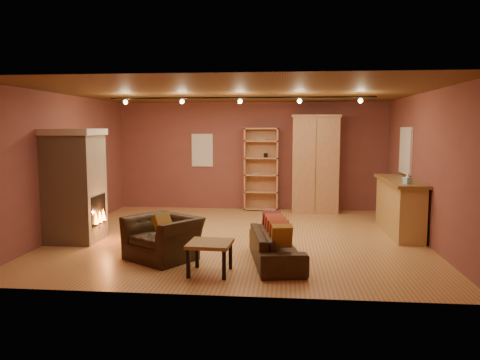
# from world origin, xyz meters

# --- Properties ---
(floor) EXTENTS (7.00, 7.00, 0.00)m
(floor) POSITION_xyz_m (0.00, 0.00, 0.00)
(floor) COLOR #AA723C
(floor) RESTS_ON ground
(ceiling) EXTENTS (7.00, 7.00, 0.00)m
(ceiling) POSITION_xyz_m (0.00, 0.00, 2.80)
(ceiling) COLOR brown
(ceiling) RESTS_ON back_wall
(back_wall) EXTENTS (7.00, 0.02, 2.80)m
(back_wall) POSITION_xyz_m (0.00, 3.25, 1.40)
(back_wall) COLOR brown
(back_wall) RESTS_ON floor
(left_wall) EXTENTS (0.02, 6.50, 2.80)m
(left_wall) POSITION_xyz_m (-3.50, 0.00, 1.40)
(left_wall) COLOR brown
(left_wall) RESTS_ON floor
(right_wall) EXTENTS (0.02, 6.50, 2.80)m
(right_wall) POSITION_xyz_m (3.50, 0.00, 1.40)
(right_wall) COLOR brown
(right_wall) RESTS_ON floor
(fireplace) EXTENTS (1.01, 0.98, 2.12)m
(fireplace) POSITION_xyz_m (-3.04, -0.60, 1.06)
(fireplace) COLOR tan
(fireplace) RESTS_ON floor
(back_window) EXTENTS (0.56, 0.04, 0.86)m
(back_window) POSITION_xyz_m (-1.30, 3.23, 1.55)
(back_window) COLOR white
(back_window) RESTS_ON back_wall
(bookcase) EXTENTS (0.88, 0.34, 2.14)m
(bookcase) POSITION_xyz_m (0.27, 3.14, 1.09)
(bookcase) COLOR tan
(bookcase) RESTS_ON floor
(armoire) EXTENTS (1.21, 0.69, 2.46)m
(armoire) POSITION_xyz_m (1.64, 2.94, 1.23)
(armoire) COLOR tan
(armoire) RESTS_ON floor
(bar_counter) EXTENTS (0.62, 2.30, 1.10)m
(bar_counter) POSITION_xyz_m (3.20, 0.67, 0.56)
(bar_counter) COLOR tan
(bar_counter) RESTS_ON floor
(tissue_box) EXTENTS (0.14, 0.14, 0.21)m
(tissue_box) POSITION_xyz_m (3.15, -0.11, 1.19)
(tissue_box) COLOR #92D2EA
(tissue_box) RESTS_ON bar_counter
(right_window) EXTENTS (0.05, 0.90, 1.00)m
(right_window) POSITION_xyz_m (3.47, 1.40, 1.65)
(right_window) COLOR white
(right_window) RESTS_ON right_wall
(loveseat) EXTENTS (0.80, 1.83, 0.75)m
(loveseat) POSITION_xyz_m (0.76, -1.71, 0.37)
(loveseat) COLOR black
(loveseat) RESTS_ON floor
(armchair) EXTENTS (1.27, 1.17, 0.93)m
(armchair) POSITION_xyz_m (-1.08, -1.66, 0.47)
(armchair) COLOR black
(armchair) RESTS_ON floor
(coffee_table) EXTENTS (0.66, 0.66, 0.47)m
(coffee_table) POSITION_xyz_m (-0.20, -2.35, 0.40)
(coffee_table) COLOR olive
(coffee_table) RESTS_ON floor
(track_rail) EXTENTS (5.20, 0.09, 0.13)m
(track_rail) POSITION_xyz_m (0.00, 0.20, 2.69)
(track_rail) COLOR black
(track_rail) RESTS_ON ceiling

